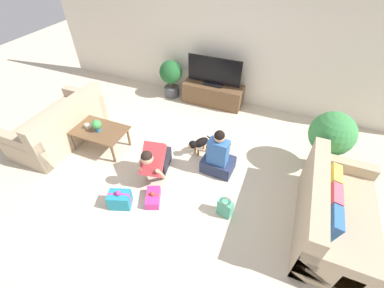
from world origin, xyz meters
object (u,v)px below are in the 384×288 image
at_px(coffee_table, 98,131).
at_px(gift_box_b, 153,198).
at_px(person_sitting, 218,157).
at_px(mug, 88,126).
at_px(sofa_right, 332,215).
at_px(tv_console, 213,94).
at_px(sofa_left, 60,126).
at_px(tabletop_plant, 97,125).
at_px(potted_plant_back_left, 171,75).
at_px(gift_bag_a, 225,208).
at_px(gift_box_a, 120,199).
at_px(dog, 199,143).
at_px(tv, 214,73).
at_px(potted_plant_corner_right, 331,135).
at_px(person_kneeling, 155,160).

xyz_separation_m(coffee_table, gift_box_b, (1.49, -0.73, -0.31)).
relative_size(person_sitting, mug, 7.37).
bearing_deg(sofa_right, tv_console, 45.45).
bearing_deg(sofa_left, tabletop_plant, 92.83).
bearing_deg(sofa_left, mug, 93.03).
height_order(potted_plant_back_left, gift_bag_a, potted_plant_back_left).
relative_size(gift_box_a, mug, 3.12).
bearing_deg(tv_console, dog, -79.35).
bearing_deg(tv, tabletop_plant, -121.31).
height_order(potted_plant_corner_right, person_kneeling, potted_plant_corner_right).
relative_size(person_kneeling, gift_box_a, 2.22).
bearing_deg(sofa_right, gift_box_a, 104.79).
distance_m(dog, tabletop_plant, 1.82).
bearing_deg(mug, gift_box_b, -22.45).
height_order(gift_box_b, tabletop_plant, tabletop_plant).
height_order(person_sitting, tabletop_plant, person_sitting).
xyz_separation_m(person_sitting, dog, (-0.45, 0.28, -0.07)).
bearing_deg(dog, sofa_right, 14.14).
height_order(tv, mug, tv).
distance_m(potted_plant_back_left, tabletop_plant, 2.26).
bearing_deg(gift_box_a, tabletop_plant, 137.38).
relative_size(coffee_table, tabletop_plant, 4.57).
bearing_deg(gift_box_b, tabletop_plant, 154.29).
height_order(sofa_right, person_kneeling, sofa_right).
bearing_deg(sofa_left, gift_box_b, 74.31).
bearing_deg(tabletop_plant, sofa_right, -2.86).
bearing_deg(person_kneeling, tv, 76.22).
bearing_deg(tv_console, tv, 0.00).
xyz_separation_m(person_kneeling, gift_bag_a, (1.28, -0.31, -0.20)).
height_order(gift_bag_a, mug, mug).
bearing_deg(tabletop_plant, tv_console, 58.69).
distance_m(gift_box_a, gift_box_b, 0.49).
xyz_separation_m(potted_plant_corner_right, gift_bag_a, (-1.23, -1.53, -0.57)).
relative_size(sofa_right, dog, 4.05).
relative_size(person_kneeling, gift_box_b, 2.08).
relative_size(gift_box_a, tabletop_plant, 1.68).
xyz_separation_m(coffee_table, tabletop_plant, (0.04, -0.03, 0.17)).
bearing_deg(dog, tv_console, 133.76).
distance_m(coffee_table, potted_plant_back_left, 2.24).
relative_size(tv_console, tv, 1.13).
distance_m(tv_console, gift_box_b, 2.98).
bearing_deg(potted_plant_corner_right, tv, 152.06).
xyz_separation_m(coffee_table, tv, (1.43, 2.25, 0.37)).
relative_size(coffee_table, potted_plant_corner_right, 0.93).
relative_size(tv, person_kneeling, 1.43).
height_order(tv, gift_box_b, tv).
distance_m(tv, person_sitting, 2.18).
xyz_separation_m(dog, gift_bag_a, (0.82, -1.07, -0.09)).
relative_size(gift_bag_a, tabletop_plant, 1.39).
xyz_separation_m(potted_plant_back_left, mug, (-0.58, -2.24, -0.06)).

